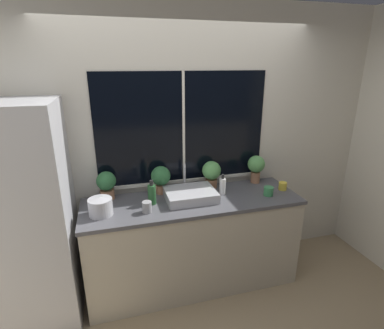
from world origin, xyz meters
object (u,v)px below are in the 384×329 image
object	(u,v)px
potted_plant_far_left	(106,184)
bottle_tall	(152,194)
mug_yellow	(283,186)
kettle	(100,206)
soap_bottle	(223,186)
sink	(190,194)
mug_green	(268,191)
refrigerator	(24,219)
potted_plant_far_right	(256,166)
potted_plant_center_left	(161,177)
potted_plant_center_right	(211,172)
mug_grey	(147,207)

from	to	relation	value
potted_plant_far_left	bottle_tall	bearing A→B (deg)	-29.24
potted_plant_far_left	mug_yellow	xyz separation A→B (m)	(1.70, -0.26, -0.11)
potted_plant_far_left	kettle	size ratio (longest dim) A/B	1.36
soap_bottle	bottle_tall	bearing A→B (deg)	-177.43
sink	kettle	size ratio (longest dim) A/B	2.32
mug_yellow	kettle	size ratio (longest dim) A/B	0.40
potted_plant_far_left	mug_green	xyz separation A→B (m)	(1.50, -0.34, -0.11)
refrigerator	potted_plant_far_right	distance (m)	2.21
potted_plant_center_left	kettle	size ratio (longest dim) A/B	1.37
refrigerator	kettle	size ratio (longest dim) A/B	9.45
potted_plant_far_left	potted_plant_far_right	distance (m)	1.53
mug_yellow	mug_green	bearing A→B (deg)	-158.48
potted_plant_center_left	bottle_tall	distance (m)	0.26
sink	mug_yellow	world-z (taller)	sink
potted_plant_center_right	mug_yellow	size ratio (longest dim) A/B	3.48
sink	potted_plant_center_left	world-z (taller)	sink
potted_plant_center_right	potted_plant_center_left	bearing A→B (deg)	180.00
mug_yellow	refrigerator	bearing A→B (deg)	179.72
mug_grey	potted_plant_far_right	bearing A→B (deg)	16.99
soap_bottle	mug_yellow	bearing A→B (deg)	-6.41
potted_plant_far_right	bottle_tall	xyz separation A→B (m)	(-1.14, -0.22, -0.09)
refrigerator	potted_plant_far_left	size ratio (longest dim) A/B	6.96
potted_plant_far_right	bottle_tall	world-z (taller)	potted_plant_far_right
potted_plant_center_right	bottle_tall	size ratio (longest dim) A/B	1.22
sink	potted_plant_far_right	size ratio (longest dim) A/B	1.56
potted_plant_center_right	mug_yellow	xyz separation A→B (m)	(0.67, -0.26, -0.12)
potted_plant_center_left	kettle	world-z (taller)	potted_plant_center_left
mug_grey	mug_yellow	xyz separation A→B (m)	(1.38, 0.11, -0.01)
kettle	potted_plant_far_left	bearing A→B (deg)	79.41
potted_plant_far_right	mug_grey	size ratio (longest dim) A/B	3.01
potted_plant_center_right	kettle	xyz separation A→B (m)	(-1.09, -0.31, -0.08)
sink	soap_bottle	size ratio (longest dim) A/B	2.28
potted_plant_far_right	bottle_tall	bearing A→B (deg)	-169.22
potted_plant_far_right	mug_green	xyz separation A→B (m)	(-0.03, -0.34, -0.14)
bottle_tall	mug_grey	xyz separation A→B (m)	(-0.07, -0.15, -0.05)
sink	mug_yellow	distance (m)	0.96
potted_plant_far_right	mug_green	bearing A→B (deg)	-95.30
sink	potted_plant_center_left	bearing A→B (deg)	138.20
potted_plant_far_right	soap_bottle	world-z (taller)	potted_plant_far_right
bottle_tall	mug_yellow	size ratio (longest dim) A/B	2.86
potted_plant_far_left	mug_green	bearing A→B (deg)	-12.68
potted_plant_far_left	potted_plant_center_left	bearing A→B (deg)	0.00
sink	mug_green	bearing A→B (deg)	-9.43
soap_bottle	mug_grey	size ratio (longest dim) A/B	2.06
mug_yellow	potted_plant_center_left	bearing A→B (deg)	167.88
soap_bottle	mug_green	size ratio (longest dim) A/B	2.21
mug_green	mug_yellow	world-z (taller)	mug_green
potted_plant_far_left	bottle_tall	distance (m)	0.45
potted_plant_far_right	bottle_tall	distance (m)	1.16
refrigerator	potted_plant_center_right	world-z (taller)	refrigerator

